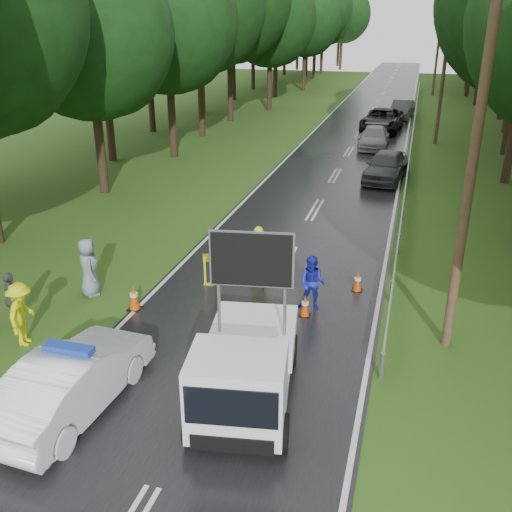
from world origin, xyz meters
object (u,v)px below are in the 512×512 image
(police_sedan, at_px, (73,381))
(queue_car_fourth, at_px, (402,109))
(queue_car_third, at_px, (382,120))
(work_truck, at_px, (245,368))
(queue_car_second, at_px, (374,138))
(officer, at_px, (258,251))
(civilian, at_px, (312,283))
(queue_car_first, at_px, (386,166))
(barrier, at_px, (245,261))

(police_sedan, bearing_deg, queue_car_fourth, -93.69)
(queue_car_fourth, bearing_deg, queue_car_third, -94.38)
(work_truck, relative_size, queue_car_second, 1.06)
(police_sedan, distance_m, officer, 7.87)
(queue_car_third, bearing_deg, civilian, -85.85)
(civilian, xyz_separation_m, queue_car_first, (1.10, 14.76, -0.05))
(queue_car_first, xyz_separation_m, queue_car_second, (-1.25, 7.93, -0.12))
(officer, height_order, queue_car_second, officer)
(officer, bearing_deg, queue_car_fourth, -112.10)
(officer, xyz_separation_m, queue_car_third, (2.00, 26.95, -0.06))
(queue_car_first, distance_m, queue_car_third, 13.97)
(police_sedan, distance_m, queue_car_third, 34.80)
(police_sedan, bearing_deg, officer, -100.89)
(civilian, xyz_separation_m, queue_car_third, (-0.08, 28.69, -0.01))
(civilian, height_order, queue_car_first, civilian)
(queue_car_first, distance_m, queue_car_second, 8.02)
(queue_car_first, bearing_deg, queue_car_third, 101.63)
(work_truck, xyz_separation_m, queue_car_first, (1.67, 19.57, -0.21))
(officer, bearing_deg, barrier, 56.84)
(queue_car_first, xyz_separation_m, queue_car_fourth, (0.00, 20.03, -0.04))
(barrier, height_order, queue_car_fourth, queue_car_fourth)
(police_sedan, height_order, queue_car_third, queue_car_third)
(police_sedan, height_order, queue_car_first, police_sedan)
(work_truck, relative_size, queue_car_first, 1.05)
(work_truck, distance_m, queue_car_third, 33.50)
(queue_car_second, height_order, queue_car_third, queue_car_third)
(work_truck, xyz_separation_m, civilian, (0.57, 4.80, -0.16))
(queue_car_second, bearing_deg, queue_car_first, -81.64)
(queue_car_third, bearing_deg, queue_car_first, -81.18)
(police_sedan, bearing_deg, civilian, -120.95)
(queue_car_third, bearing_deg, queue_car_fourth, 83.08)
(barrier, bearing_deg, queue_car_second, 65.64)
(police_sedan, distance_m, work_truck, 3.64)
(barrier, xyz_separation_m, queue_car_second, (2.15, 21.69, -0.17))
(civilian, distance_m, queue_car_first, 14.81)
(officer, relative_size, queue_car_second, 0.39)
(barrier, xyz_separation_m, civilian, (2.30, -1.00, -0.00))
(work_truck, bearing_deg, officer, 94.19)
(queue_car_first, bearing_deg, queue_car_second, 105.77)
(queue_car_third, bearing_deg, queue_car_second, -86.72)
(work_truck, bearing_deg, civilian, 74.42)
(queue_car_third, xyz_separation_m, queue_car_fourth, (1.18, 6.10, -0.08))
(officer, bearing_deg, work_truck, 86.38)
(barrier, xyz_separation_m, queue_car_third, (2.22, 27.69, -0.01))
(civilian, relative_size, queue_car_second, 0.36)
(barrier, distance_m, officer, 0.77)
(barrier, height_order, queue_car_third, queue_car_third)
(work_truck, xyz_separation_m, queue_car_second, (0.42, 27.49, -0.32))
(officer, height_order, civilian, officer)
(civilian, height_order, queue_car_fourth, civilian)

